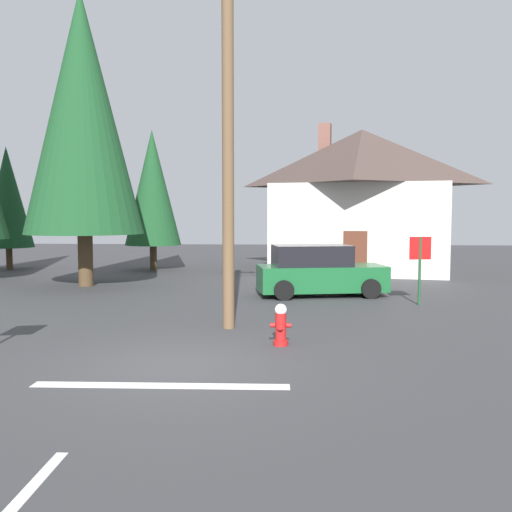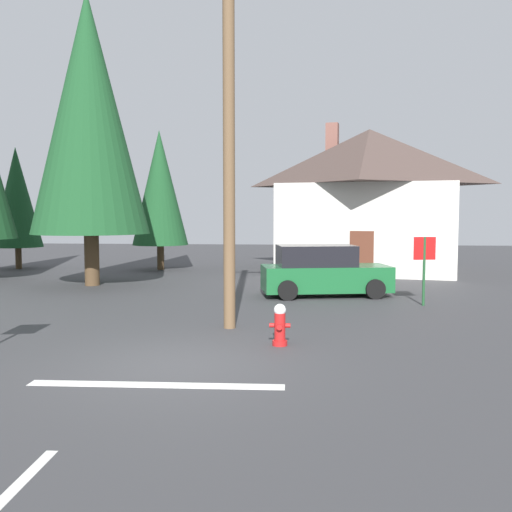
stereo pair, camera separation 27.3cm
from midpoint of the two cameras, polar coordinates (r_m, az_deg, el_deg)
name	(u,v)px [view 2 (the right image)]	position (r m, az deg, el deg)	size (l,w,h in m)	color
ground_plane	(174,367)	(10.51, -7.55, -11.04)	(80.00, 80.00, 0.10)	#38383A
lane_stop_bar	(156,385)	(9.30, -9.25, -12.76)	(4.10, 0.30, 0.01)	silver
fire_hydrant	(280,325)	(11.73, 3.10, -7.00)	(0.44, 0.37, 0.87)	red
utility_pole	(229,124)	(13.45, -2.17, 13.18)	(1.60, 0.28, 9.24)	brown
stop_sign_far	(424,256)	(17.40, 17.10, -0.04)	(0.71, 0.16, 2.07)	#1E4C28
house	(368,198)	(27.47, 11.59, 5.80)	(9.46, 8.44, 7.24)	beige
parked_car	(323,272)	(18.81, 7.20, -1.61)	(4.42, 2.56, 1.69)	#195B2D
pine_tree_mid_left	(160,188)	(27.82, -9.44, 6.81)	(2.70, 2.70, 6.75)	#4C3823
pine_tree_short_left	(17,197)	(30.22, -22.83, 5.49)	(2.40, 2.40, 6.01)	#4C3823
pine_tree_far_center	(89,114)	(22.48, -16.24, 13.67)	(4.39, 4.39, 10.96)	#4C3823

